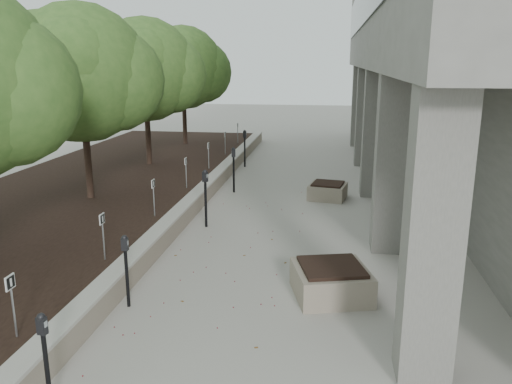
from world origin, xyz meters
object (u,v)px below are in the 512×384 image
Objects in this scene: parking_meter_4 at (234,170)px; planter_front at (331,281)px; parking_meter_3 at (206,199)px; parking_meter_1 at (46,362)px; crabapple_tree_3 at (83,103)px; crabapple_tree_5 at (183,85)px; parking_meter_2 at (127,271)px; planter_back at (328,191)px; parking_meter_5 at (245,149)px; crabapple_tree_4 at (146,92)px.

parking_meter_4 is 8.06m from planter_front.
parking_meter_1 is at bearing -69.67° from parking_meter_3.
planter_front is at bearing -33.95° from crabapple_tree_3.
crabapple_tree_3 is 4.06× the size of parking_meter_1.
parking_meter_3 is (3.67, -10.99, -2.35)m from crabapple_tree_5.
parking_meter_2 is 8.32m from parking_meter_4.
parking_meter_4 is (0.35, 8.31, 0.08)m from parking_meter_2.
parking_meter_3 reaches higher than planter_back.
parking_meter_5 is at bearing 84.75° from parking_meter_4.
parking_meter_4 is 4.19m from parking_meter_5.
crabapple_tree_3 is 5.00m from crabapple_tree_4.
parking_meter_2 is at bearing -88.82° from parking_meter_5.
parking_meter_1 is 0.88× the size of parking_meter_5.
parking_meter_5 is at bearing 87.62° from parking_meter_2.
parking_meter_4 is at bearing 96.84° from parking_meter_1.
parking_meter_1 is 11.30m from planter_back.
crabapple_tree_4 is 4.54m from parking_meter_5.
crabapple_tree_3 and crabapple_tree_5 have the same top height.
crabapple_tree_3 is at bearing 118.71° from parking_meter_2.
parking_meter_5 is at bearing 98.42° from parking_meter_1.
crabapple_tree_4 reaches higher than parking_meter_5.
parking_meter_5 is (0.03, 12.48, 0.09)m from parking_meter_2.
crabapple_tree_5 is 8.53m from parking_meter_4.
crabapple_tree_4 is 3.59× the size of parking_meter_4.
planter_back is at bearing -16.13° from parking_meter_4.
crabapple_tree_3 reaches higher than parking_meter_1.
parking_meter_4 is at bearing 111.13° from parking_meter_3.
planter_back is at bearing 91.09° from planter_front.
crabapple_tree_5 is 18.92m from parking_meter_1.
crabapple_tree_3 is 3.53× the size of parking_meter_3.
planter_front is at bearing -88.91° from planter_back.
parking_meter_1 is 5.13m from planter_front.
planter_back is (3.09, -0.35, -0.50)m from parking_meter_4.
parking_meter_2 reaches higher than parking_meter_1.
parking_meter_4 is at bearing 173.60° from planter_back.
crabapple_tree_4 reaches higher than parking_meter_3.
parking_meter_3 is at bearing -58.49° from crabapple_tree_4.
parking_meter_2 is at bearing 100.17° from parking_meter_1.
parking_meter_4 is (0.25, 11.13, 0.09)m from parking_meter_1.
crabapple_tree_3 is 3.59× the size of parking_meter_4.
parking_meter_2 is 0.89× the size of parking_meter_4.
parking_meter_1 is at bearing -75.52° from crabapple_tree_4.
parking_meter_2 is 12.48m from parking_meter_5.
crabapple_tree_3 reaches higher than parking_meter_2.
crabapple_tree_4 is 7.41m from parking_meter_3.
crabapple_tree_5 reaches higher than planter_back.
crabapple_tree_3 and crabapple_tree_4 have the same top height.
parking_meter_1 is at bearing -67.65° from crabapple_tree_3.
crabapple_tree_5 is (0.00, 10.00, 0.00)m from crabapple_tree_3.
parking_meter_5 is (3.40, -3.13, -2.36)m from crabapple_tree_5.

